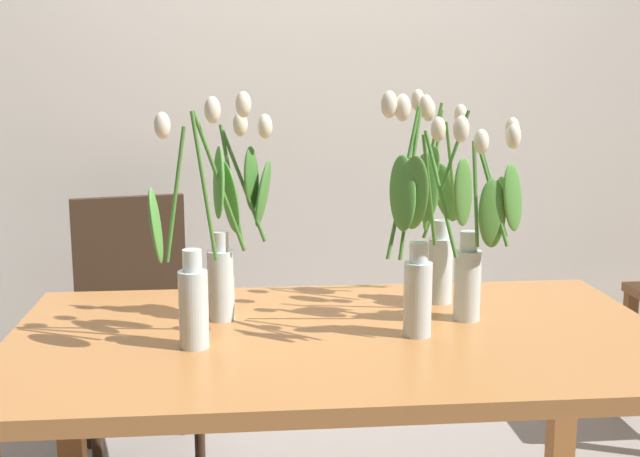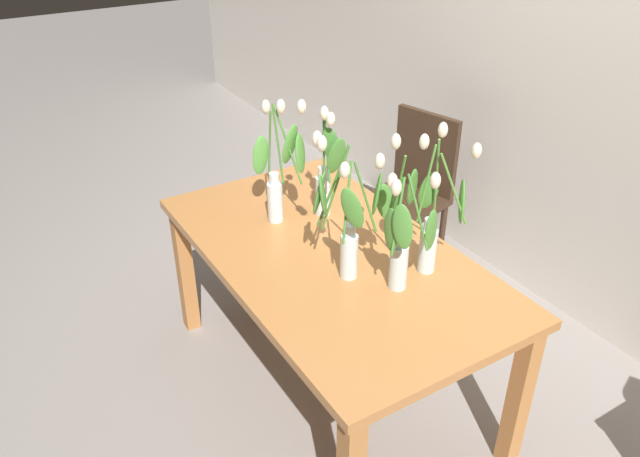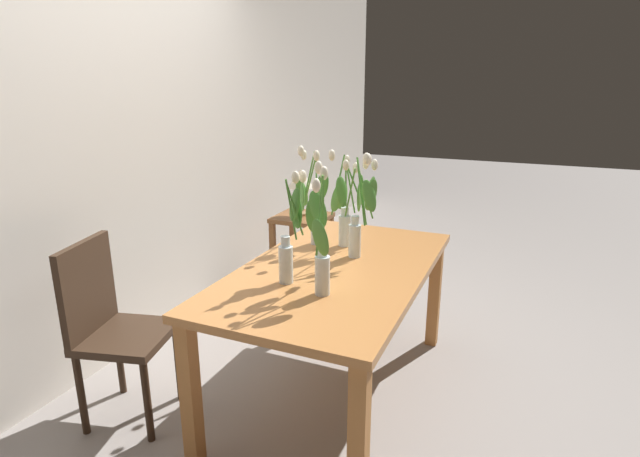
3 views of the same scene
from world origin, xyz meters
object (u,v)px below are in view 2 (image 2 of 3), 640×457
Objects in this scene: dining_chair at (413,185)px; tulip_vase_1 at (346,223)px; tulip_vase_0 at (278,176)px; tulip_vase_3 at (432,221)px; dining_table at (331,270)px; tulip_vase_2 at (401,239)px; tulip_vase_4 at (326,179)px.

tulip_vase_1 is at bearing -51.25° from dining_chair.
tulip_vase_3 is at bearing 26.86° from tulip_vase_0.
dining_table is 0.50m from tulip_vase_3.
tulip_vase_2 reaches higher than tulip_vase_4.
tulip_vase_2 is at bearing 10.64° from tulip_vase_0.
tulip_vase_0 is 0.62× the size of dining_chair.
tulip_vase_0 is at bearing -169.36° from tulip_vase_2.
dining_table is 0.39m from tulip_vase_1.
tulip_vase_1 is at bearing -109.36° from tulip_vase_3.
dining_table is at bearing 163.38° from tulip_vase_1.
tulip_vase_0 is at bearing -111.39° from tulip_vase_4.
tulip_vase_1 is 1.02× the size of tulip_vase_2.
tulip_vase_0 is 1.10× the size of tulip_vase_4.
tulip_vase_1 is (0.18, -0.06, 0.34)m from dining_table.
tulip_vase_3 is (0.63, 0.32, -0.01)m from tulip_vase_0.
dining_table is 1.14m from dining_chair.
dining_table is 2.76× the size of tulip_vase_3.
dining_table is at bearing -27.69° from tulip_vase_4.
dining_chair is (-0.97, 0.87, -0.44)m from tulip_vase_2.
tulip_vase_3 is at bearing -36.82° from dining_chair.
tulip_vase_1 is 1.36m from dining_chair.
tulip_vase_1 is 0.48m from tulip_vase_4.
tulip_vase_0 reaches higher than tulip_vase_2.
tulip_vase_0 is 0.52m from tulip_vase_1.
tulip_vase_0 reaches higher than dining_table.
dining_chair is at bearing 128.75° from tulip_vase_1.
tulip_vase_1 is at bearing 0.21° from tulip_vase_0.
tulip_vase_2 is at bearing -6.04° from tulip_vase_4.
tulip_vase_2 is at bearing -42.11° from dining_chair.
dining_chair is at bearing 137.89° from tulip_vase_2.
tulip_vase_2 is (0.16, 0.13, -0.02)m from tulip_vase_1.
dining_table is 2.74× the size of tulip_vase_1.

